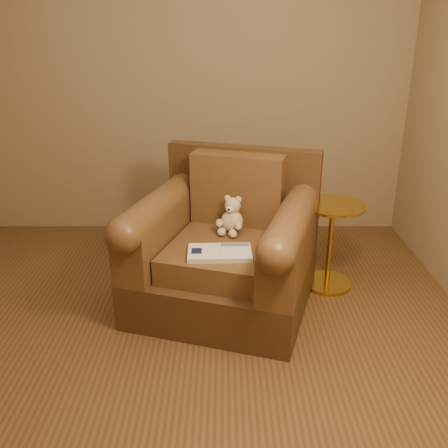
{
  "coord_description": "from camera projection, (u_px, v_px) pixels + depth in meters",
  "views": [
    {
      "loc": [
        0.37,
        -2.47,
        1.81
      ],
      "look_at": [
        0.38,
        0.52,
        0.62
      ],
      "focal_mm": 40.0,
      "sensor_mm": 36.0,
      "label": 1
    }
  ],
  "objects": [
    {
      "name": "side_table",
      "position": [
        330.0,
        243.0,
        3.61
      ],
      "size": [
        0.46,
        0.46,
        0.64
      ],
      "color": "gold",
      "rests_on": "floor"
    },
    {
      "name": "guidebook",
      "position": [
        220.0,
        253.0,
        3.09
      ],
      "size": [
        0.4,
        0.25,
        0.03
      ],
      "rotation": [
        0.0,
        0.0,
        0.03
      ],
      "color": "beige",
      "rests_on": "armchair"
    },
    {
      "name": "teddy_bear",
      "position": [
        231.0,
        219.0,
        3.41
      ],
      "size": [
        0.19,
        0.22,
        0.26
      ],
      "rotation": [
        0.0,
        0.0,
        -0.38
      ],
      "color": "beige",
      "rests_on": "armchair"
    },
    {
      "name": "armchair",
      "position": [
        226.0,
        249.0,
        3.4
      ],
      "size": [
        1.38,
        1.35,
        1.01
      ],
      "rotation": [
        0.0,
        0.0,
        -0.3
      ],
      "color": "#462C17",
      "rests_on": "floor"
    },
    {
      "name": "floor",
      "position": [
        161.0,
        352.0,
        2.96
      ],
      "size": [
        4.0,
        4.0,
        0.0
      ],
      "primitive_type": "plane",
      "color": "brown",
      "rests_on": "ground"
    },
    {
      "name": "room",
      "position": [
        143.0,
        47.0,
        2.33
      ],
      "size": [
        4.02,
        4.02,
        2.71
      ],
      "color": "#8C7656",
      "rests_on": "ground"
    }
  ]
}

